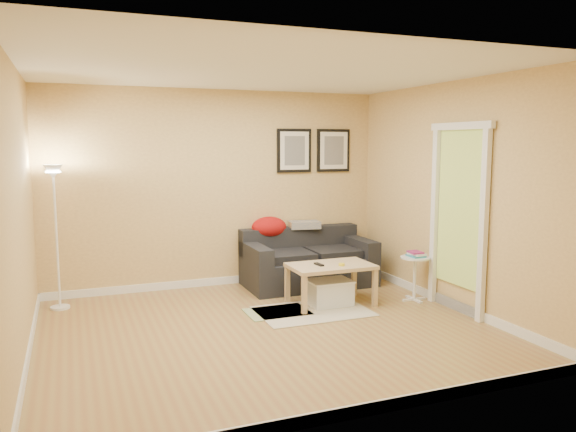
# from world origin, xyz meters

# --- Properties ---
(floor) EXTENTS (4.50, 4.50, 0.00)m
(floor) POSITION_xyz_m (0.00, 0.00, 0.00)
(floor) COLOR olive
(floor) RESTS_ON ground
(ceiling) EXTENTS (4.50, 4.50, 0.00)m
(ceiling) POSITION_xyz_m (0.00, 0.00, 2.60)
(ceiling) COLOR white
(ceiling) RESTS_ON wall_back
(wall_back) EXTENTS (4.50, 0.00, 4.50)m
(wall_back) POSITION_xyz_m (0.00, 2.00, 1.30)
(wall_back) COLOR #DEB972
(wall_back) RESTS_ON ground
(wall_front) EXTENTS (4.50, 0.00, 4.50)m
(wall_front) POSITION_xyz_m (0.00, -2.00, 1.30)
(wall_front) COLOR #DEB972
(wall_front) RESTS_ON ground
(wall_left) EXTENTS (0.00, 4.00, 4.00)m
(wall_left) POSITION_xyz_m (-2.25, 0.00, 1.30)
(wall_left) COLOR #DEB972
(wall_left) RESTS_ON ground
(wall_right) EXTENTS (0.00, 4.00, 4.00)m
(wall_right) POSITION_xyz_m (2.25, 0.00, 1.30)
(wall_right) COLOR #DEB972
(wall_right) RESTS_ON ground
(baseboard_back) EXTENTS (4.50, 0.02, 0.10)m
(baseboard_back) POSITION_xyz_m (0.00, 1.99, 0.05)
(baseboard_back) COLOR white
(baseboard_back) RESTS_ON ground
(baseboard_front) EXTENTS (4.50, 0.02, 0.10)m
(baseboard_front) POSITION_xyz_m (0.00, -1.99, 0.05)
(baseboard_front) COLOR white
(baseboard_front) RESTS_ON ground
(baseboard_left) EXTENTS (0.02, 4.00, 0.10)m
(baseboard_left) POSITION_xyz_m (-2.24, 0.00, 0.05)
(baseboard_left) COLOR white
(baseboard_left) RESTS_ON ground
(baseboard_right) EXTENTS (0.02, 4.00, 0.10)m
(baseboard_right) POSITION_xyz_m (2.24, 0.00, 0.05)
(baseboard_right) COLOR white
(baseboard_right) RESTS_ON ground
(sofa) EXTENTS (1.70, 0.90, 0.75)m
(sofa) POSITION_xyz_m (1.12, 1.53, 0.38)
(sofa) COLOR black
(sofa) RESTS_ON ground
(red_throw) EXTENTS (0.48, 0.36, 0.28)m
(red_throw) POSITION_xyz_m (0.67, 1.87, 0.77)
(red_throw) COLOR #B11210
(red_throw) RESTS_ON sofa
(plaid_throw) EXTENTS (0.45, 0.32, 0.10)m
(plaid_throw) POSITION_xyz_m (1.18, 1.84, 0.78)
(plaid_throw) COLOR tan
(plaid_throw) RESTS_ON sofa
(framed_print_left) EXTENTS (0.50, 0.04, 0.60)m
(framed_print_left) POSITION_xyz_m (1.08, 1.98, 1.80)
(framed_print_left) COLOR black
(framed_print_left) RESTS_ON wall_back
(framed_print_right) EXTENTS (0.50, 0.04, 0.60)m
(framed_print_right) POSITION_xyz_m (1.68, 1.98, 1.80)
(framed_print_right) COLOR black
(framed_print_right) RESTS_ON wall_back
(area_rug) EXTENTS (1.25, 0.85, 0.01)m
(area_rug) POSITION_xyz_m (0.68, 0.39, 0.01)
(area_rug) COLOR beige
(area_rug) RESTS_ON ground
(green_runner) EXTENTS (0.70, 0.50, 0.01)m
(green_runner) POSITION_xyz_m (0.29, 0.52, 0.01)
(green_runner) COLOR #668C4C
(green_runner) RESTS_ON ground
(coffee_table) EXTENTS (1.06, 0.75, 0.49)m
(coffee_table) POSITION_xyz_m (0.99, 0.59, 0.24)
(coffee_table) COLOR tan
(coffee_table) RESTS_ON ground
(remote_control) EXTENTS (0.07, 0.16, 0.02)m
(remote_control) POSITION_xyz_m (0.84, 0.60, 0.50)
(remote_control) COLOR black
(remote_control) RESTS_ON coffee_table
(tape_roll) EXTENTS (0.07, 0.07, 0.03)m
(tape_roll) POSITION_xyz_m (1.07, 0.47, 0.50)
(tape_roll) COLOR yellow
(tape_roll) RESTS_ON coffee_table
(storage_bin) EXTENTS (0.51, 0.37, 0.31)m
(storage_bin) POSITION_xyz_m (0.96, 0.56, 0.16)
(storage_bin) COLOR white
(storage_bin) RESTS_ON ground
(side_table) EXTENTS (0.35, 0.35, 0.54)m
(side_table) POSITION_xyz_m (2.02, 0.39, 0.27)
(side_table) COLOR white
(side_table) RESTS_ON ground
(book_stack) EXTENTS (0.19, 0.23, 0.07)m
(book_stack) POSITION_xyz_m (2.03, 0.39, 0.57)
(book_stack) COLOR teal
(book_stack) RESTS_ON side_table
(floor_lamp) EXTENTS (0.22, 0.22, 1.67)m
(floor_lamp) POSITION_xyz_m (-2.00, 1.58, 0.79)
(floor_lamp) COLOR white
(floor_lamp) RESTS_ON ground
(doorway) EXTENTS (0.12, 1.01, 2.13)m
(doorway) POSITION_xyz_m (2.20, -0.15, 1.02)
(doorway) COLOR white
(doorway) RESTS_ON ground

